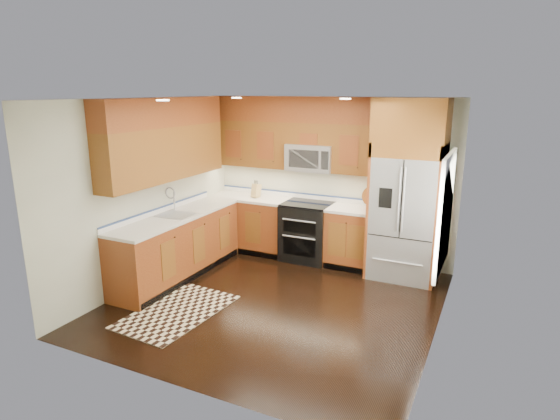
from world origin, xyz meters
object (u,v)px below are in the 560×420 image
at_px(knife_block, 256,190).
at_px(utensil_crock, 373,199).
at_px(refrigerator, 407,191).
at_px(range, 307,232).
at_px(rug, 177,311).

relative_size(knife_block, utensil_crock, 0.79).
distance_m(refrigerator, knife_block, 2.51).
distance_m(range, utensil_crock, 1.19).
bearing_deg(rug, utensil_crock, 60.89).
xyz_separation_m(refrigerator, knife_block, (-2.50, 0.08, -0.25)).
xyz_separation_m(refrigerator, utensil_crock, (-0.55, 0.27, -0.24)).
bearing_deg(utensil_crock, range, -167.00).
relative_size(refrigerator, rug, 1.75).
distance_m(rug, utensil_crock, 3.36).
distance_m(refrigerator, utensil_crock, 0.66).
bearing_deg(utensil_crock, refrigerator, -26.05).
distance_m(knife_block, utensil_crock, 1.96).
distance_m(refrigerator, rug, 3.57).
relative_size(refrigerator, knife_block, 9.01).
height_order(refrigerator, knife_block, refrigerator).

